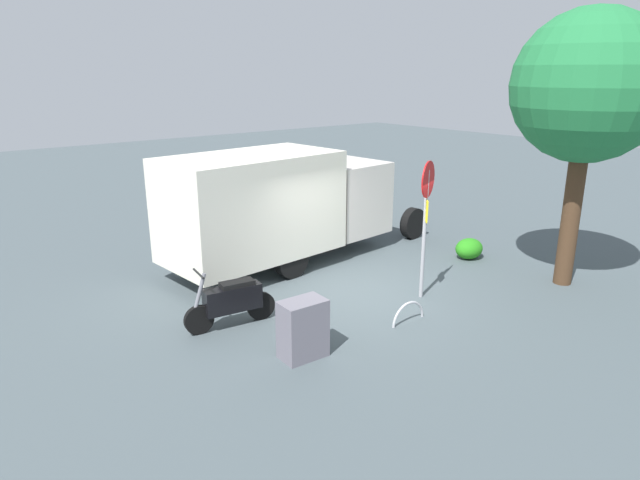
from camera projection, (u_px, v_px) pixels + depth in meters
ground_plane at (363, 293)px, 12.08m from camera, size 60.00×60.00×0.00m
box_truck_near at (283, 202)px, 13.58m from camera, size 7.70×2.76×2.84m
motorcycle at (232, 301)px, 10.38m from camera, size 1.80×0.61×1.20m
stop_sign at (426, 208)px, 11.31m from camera, size 0.71×0.33×2.95m
street_tree at (589, 88)px, 11.40m from camera, size 3.18×3.18×5.96m
utility_cabinet at (303, 329)px, 9.25m from camera, size 0.80×0.53×1.03m
bike_rack_hoop at (408, 322)px, 10.69m from camera, size 0.85×0.07×0.85m
shrub_near_sign at (469, 249)px, 14.25m from camera, size 0.78×0.64×0.53m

